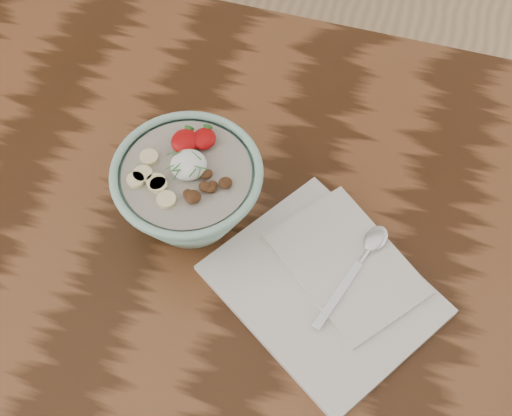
{
  "coord_description": "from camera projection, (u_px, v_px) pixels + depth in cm",
  "views": [
    {
      "loc": [
        30.98,
        -46.6,
        164.24
      ],
      "look_at": [
        18.1,
        -1.78,
        87.04
      ],
      "focal_mm": 50.0,
      "sensor_mm": 36.0,
      "label": 1
    }
  ],
  "objects": [
    {
      "name": "napkin",
      "position": [
        329.0,
        284.0,
        0.97
      ],
      "size": [
        35.98,
        34.44,
        1.73
      ],
      "rotation": [
        0.0,
        0.0,
        -0.58
      ],
      "color": "silver",
      "rests_on": "table"
    },
    {
      "name": "breakfast_bowl",
      "position": [
        189.0,
        190.0,
        0.98
      ],
      "size": [
        20.47,
        20.47,
        13.3
      ],
      "rotation": [
        0.0,
        0.0,
        0.02
      ],
      "color": "#90C2AF",
      "rests_on": "table"
    },
    {
      "name": "spoon",
      "position": [
        366.0,
        252.0,
        0.98
      ],
      "size": [
        7.7,
        18.02,
        0.96
      ],
      "rotation": [
        0.0,
        0.0,
        -0.32
      ],
      "color": "silver",
      "rests_on": "napkin"
    },
    {
      "name": "table",
      "position": [
        149.0,
        242.0,
        1.12
      ],
      "size": [
        160.0,
        90.0,
        75.0
      ],
      "color": "#371D0D",
      "rests_on": "ground"
    }
  ]
}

